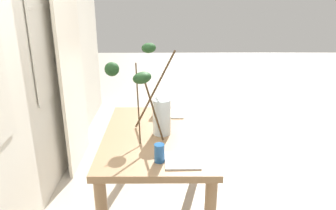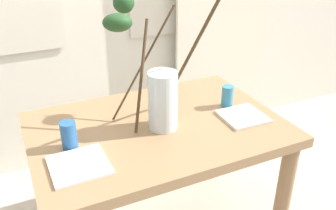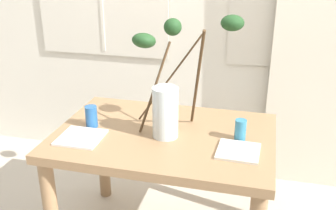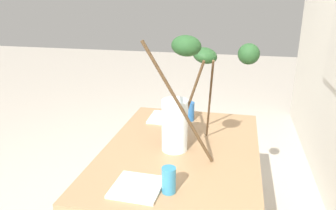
{
  "view_description": "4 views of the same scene",
  "coord_description": "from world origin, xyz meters",
  "px_view_note": "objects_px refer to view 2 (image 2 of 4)",
  "views": [
    {
      "loc": [
        -2.3,
        -0.07,
        1.81
      ],
      "look_at": [
        0.08,
        -0.08,
        0.94
      ],
      "focal_mm": 35.3,
      "sensor_mm": 36.0,
      "label": 1
    },
    {
      "loc": [
        -0.59,
        -1.38,
        1.6
      ],
      "look_at": [
        0.02,
        -0.07,
        0.86
      ],
      "focal_mm": 38.65,
      "sensor_mm": 36.0,
      "label": 2
    },
    {
      "loc": [
        0.5,
        -1.87,
        1.7
      ],
      "look_at": [
        0.04,
        -0.08,
        0.93
      ],
      "focal_mm": 42.23,
      "sensor_mm": 36.0,
      "label": 3
    },
    {
      "loc": [
        1.56,
        0.27,
        1.53
      ],
      "look_at": [
        -0.0,
        -0.07,
        0.97
      ],
      "focal_mm": 34.82,
      "sensor_mm": 36.0,
      "label": 4
    }
  ],
  "objects_px": {
    "dining_table": "(157,145)",
    "plate_square_left": "(79,165)",
    "vase_with_branches": "(158,70)",
    "drinking_glass_blue_left": "(69,135)",
    "plate_square_right": "(243,116)",
    "drinking_glass_blue_right": "(227,96)"
  },
  "relations": [
    {
      "from": "dining_table",
      "to": "plate_square_left",
      "type": "distance_m",
      "value": 0.46
    },
    {
      "from": "vase_with_branches",
      "to": "drinking_glass_blue_left",
      "type": "distance_m",
      "value": 0.49
    },
    {
      "from": "dining_table",
      "to": "plate_square_left",
      "type": "xyz_separation_m",
      "value": [
        -0.41,
        -0.17,
        0.12
      ]
    },
    {
      "from": "plate_square_right",
      "to": "vase_with_branches",
      "type": "bearing_deg",
      "value": 158.92
    },
    {
      "from": "drinking_glass_blue_right",
      "to": "plate_square_left",
      "type": "bearing_deg",
      "value": -166.77
    },
    {
      "from": "dining_table",
      "to": "vase_with_branches",
      "type": "xyz_separation_m",
      "value": [
        0.03,
        0.03,
        0.38
      ]
    },
    {
      "from": "vase_with_branches",
      "to": "drinking_glass_blue_right",
      "type": "bearing_deg",
      "value": -1.72
    },
    {
      "from": "plate_square_left",
      "to": "plate_square_right",
      "type": "height_order",
      "value": "plate_square_right"
    },
    {
      "from": "plate_square_left",
      "to": "vase_with_branches",
      "type": "bearing_deg",
      "value": 25.0
    },
    {
      "from": "drinking_glass_blue_left",
      "to": "plate_square_right",
      "type": "height_order",
      "value": "drinking_glass_blue_left"
    },
    {
      "from": "vase_with_branches",
      "to": "plate_square_right",
      "type": "relative_size",
      "value": 3.13
    },
    {
      "from": "drinking_glass_blue_left",
      "to": "plate_square_right",
      "type": "bearing_deg",
      "value": -6.45
    },
    {
      "from": "dining_table",
      "to": "vase_with_branches",
      "type": "bearing_deg",
      "value": 52.15
    },
    {
      "from": "drinking_glass_blue_left",
      "to": "plate_square_left",
      "type": "distance_m",
      "value": 0.16
    },
    {
      "from": "vase_with_branches",
      "to": "plate_square_right",
      "type": "xyz_separation_m",
      "value": [
        0.39,
        -0.15,
        -0.26
      ]
    },
    {
      "from": "dining_table",
      "to": "drinking_glass_blue_right",
      "type": "xyz_separation_m",
      "value": [
        0.41,
        0.02,
        0.18
      ]
    },
    {
      "from": "plate_square_right",
      "to": "drinking_glass_blue_right",
      "type": "bearing_deg",
      "value": 91.96
    },
    {
      "from": "dining_table",
      "to": "drinking_glass_blue_right",
      "type": "bearing_deg",
      "value": 3.02
    },
    {
      "from": "vase_with_branches",
      "to": "drinking_glass_blue_left",
      "type": "bearing_deg",
      "value": -172.81
    },
    {
      "from": "drinking_glass_blue_right",
      "to": "dining_table",
      "type": "bearing_deg",
      "value": -176.98
    },
    {
      "from": "dining_table",
      "to": "plate_square_right",
      "type": "height_order",
      "value": "plate_square_right"
    },
    {
      "from": "vase_with_branches",
      "to": "plate_square_right",
      "type": "distance_m",
      "value": 0.49
    }
  ]
}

